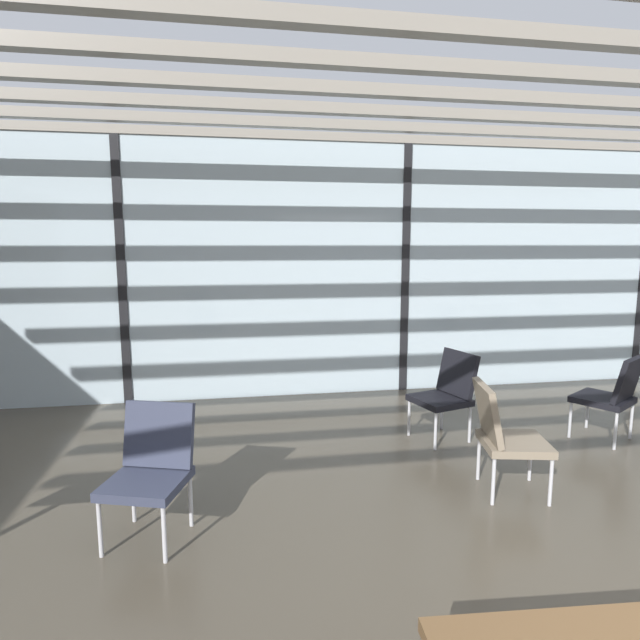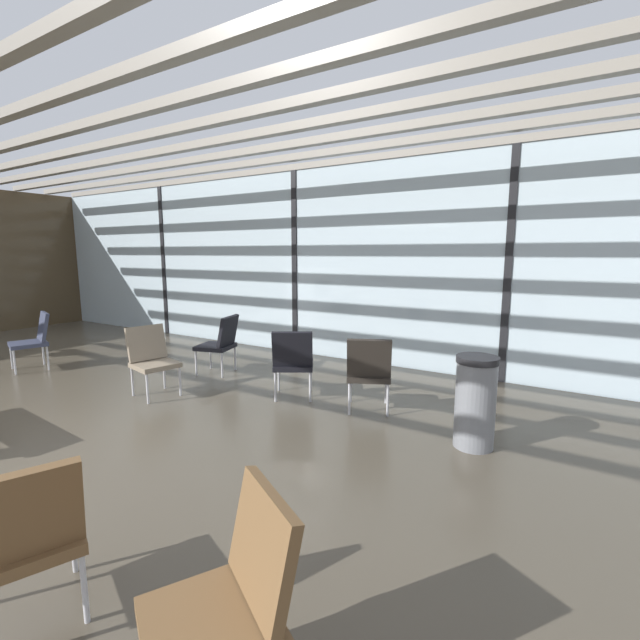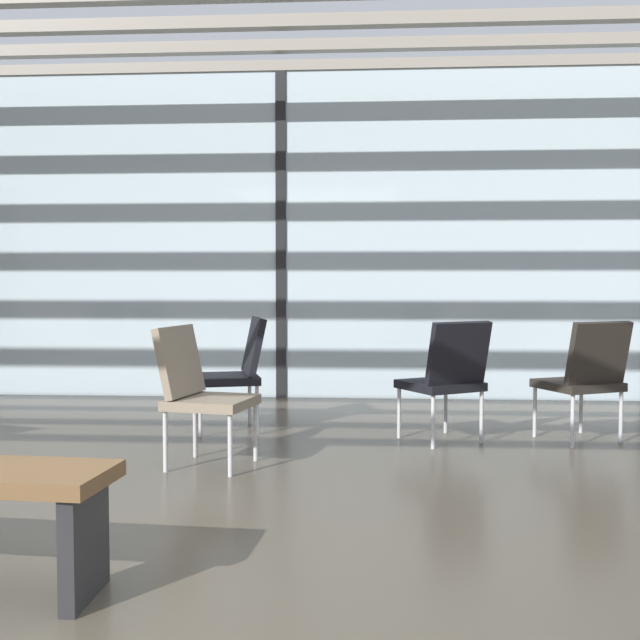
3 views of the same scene
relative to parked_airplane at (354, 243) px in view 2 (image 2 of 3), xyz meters
The scene contains 14 objects.
glass_curtain_wall 4.63m from the parked_airplane, 75.66° to the right, with size 14.00×0.08×3.17m, color silver.
window_mullion_0 5.07m from the parked_airplane, 117.86° to the right, with size 0.10×0.12×3.17m, color black.
window_mullion_1 4.63m from the parked_airplane, 75.66° to the right, with size 0.10×0.12×3.17m, color black.
window_mullion_2 6.46m from the parked_airplane, 43.88° to the right, with size 0.10×0.12×3.17m, color black.
ceiling_slats 7.93m from the parked_airplane, 81.64° to the right, with size 13.72×6.72×0.10m.
parked_airplane is the anchor object (origin of this frame).
lounge_chair_0 6.51m from the parked_airplane, 80.82° to the right, with size 0.64×0.61×0.87m.
lounge_chair_1 10.64m from the parked_airplane, 71.05° to the right, with size 0.67×0.64×0.87m.
lounge_chair_2 7.58m from the parked_airplane, 61.37° to the right, with size 0.66×0.68×0.87m.
lounge_chair_4 10.81m from the parked_airplane, 65.18° to the right, with size 0.68×0.69×0.87m.
lounge_chair_5 7.25m from the parked_airplane, 68.68° to the right, with size 0.68×0.70×0.87m.
lounge_chair_6 7.88m from the parked_airplane, 102.21° to the right, with size 0.62×0.65×0.87m.
lounge_chair_7 7.63m from the parked_airplane, 82.57° to the right, with size 0.61×0.58×0.87m.
trash_bin 8.47m from the parked_airplane, 54.97° to the right, with size 0.38×0.38×0.86m.
Camera 2 is at (4.41, -1.12, 1.79)m, focal length 24.20 mm.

